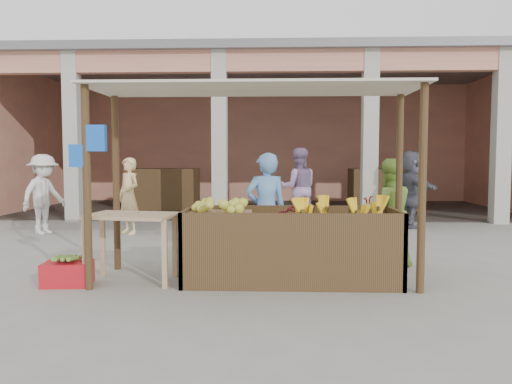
{
  "coord_description": "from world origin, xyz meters",
  "views": [
    {
      "loc": [
        0.31,
        -6.07,
        1.53
      ],
      "look_at": [
        0.03,
        1.2,
        1.02
      ],
      "focal_mm": 35.0,
      "sensor_mm": 36.0,
      "label": 1
    }
  ],
  "objects_px": {
    "side_table": "(132,225)",
    "vendor_blue": "(266,207)",
    "fruit_stall": "(291,250)",
    "vendor_green": "(388,209)",
    "motorcycle": "(343,219)",
    "red_crate": "(68,274)"
  },
  "relations": [
    {
      "from": "side_table",
      "to": "vendor_blue",
      "type": "height_order",
      "value": "vendor_blue"
    },
    {
      "from": "fruit_stall",
      "to": "side_table",
      "type": "height_order",
      "value": "side_table"
    },
    {
      "from": "vendor_green",
      "to": "motorcycle",
      "type": "relative_size",
      "value": 0.92
    },
    {
      "from": "red_crate",
      "to": "motorcycle",
      "type": "bearing_deg",
      "value": 32.93
    },
    {
      "from": "fruit_stall",
      "to": "motorcycle",
      "type": "relative_size",
      "value": 1.5
    },
    {
      "from": "motorcycle",
      "to": "red_crate",
      "type": "bearing_deg",
      "value": 151.32
    },
    {
      "from": "vendor_blue",
      "to": "motorcycle",
      "type": "bearing_deg",
      "value": -140.62
    },
    {
      "from": "vendor_blue",
      "to": "motorcycle",
      "type": "xyz_separation_m",
      "value": [
        1.3,
        1.77,
        -0.4
      ]
    },
    {
      "from": "red_crate",
      "to": "vendor_green",
      "type": "xyz_separation_m",
      "value": [
        4.08,
        1.27,
        0.66
      ]
    },
    {
      "from": "fruit_stall",
      "to": "vendor_blue",
      "type": "height_order",
      "value": "vendor_blue"
    },
    {
      "from": "side_table",
      "to": "vendor_green",
      "type": "xyz_separation_m",
      "value": [
        3.35,
        1.07,
        0.1
      ]
    },
    {
      "from": "vendor_blue",
      "to": "motorcycle",
      "type": "relative_size",
      "value": 0.98
    },
    {
      "from": "motorcycle",
      "to": "vendor_green",
      "type": "bearing_deg",
      "value": -141.53
    },
    {
      "from": "red_crate",
      "to": "vendor_blue",
      "type": "xyz_separation_m",
      "value": [
        2.36,
        1.08,
        0.71
      ]
    },
    {
      "from": "vendor_green",
      "to": "red_crate",
      "type": "bearing_deg",
      "value": 10.24
    },
    {
      "from": "side_table",
      "to": "motorcycle",
      "type": "relative_size",
      "value": 0.65
    },
    {
      "from": "red_crate",
      "to": "vendor_blue",
      "type": "relative_size",
      "value": 0.32
    },
    {
      "from": "side_table",
      "to": "motorcycle",
      "type": "distance_m",
      "value": 3.95
    },
    {
      "from": "fruit_stall",
      "to": "vendor_green",
      "type": "xyz_separation_m",
      "value": [
        1.4,
        1.0,
        0.4
      ]
    },
    {
      "from": "red_crate",
      "to": "vendor_green",
      "type": "relative_size",
      "value": 0.34
    },
    {
      "from": "vendor_blue",
      "to": "motorcycle",
      "type": "height_order",
      "value": "vendor_blue"
    },
    {
      "from": "vendor_green",
      "to": "side_table",
      "type": "bearing_deg",
      "value": 10.63
    }
  ]
}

